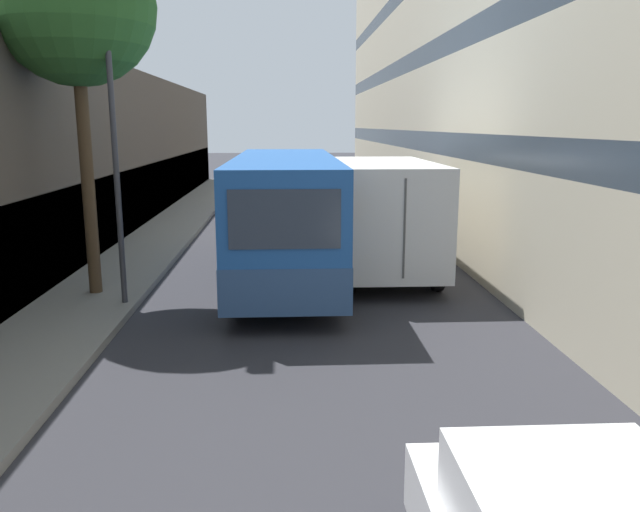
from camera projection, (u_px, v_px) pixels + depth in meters
The scene contains 7 objects.
ground_plane at pixel (308, 292), 14.79m from camera, with size 150.00×150.00×0.00m, color #2B2B30.
sidewalk_left at pixel (100, 292), 14.53m from camera, with size 2.25×60.00×0.15m.
bus at pixel (286, 215), 15.87m from camera, with size 2.49×9.57×3.11m.
box_truck at pixel (381, 212), 16.75m from camera, with size 2.31×7.34×2.97m.
panel_van at pixel (279, 190), 27.37m from camera, with size 1.94×4.30×1.91m.
street_lamp at pixel (108, 51), 12.32m from camera, with size 0.36×0.80×7.57m.
street_tree_left at pixel (74, 6), 12.95m from camera, with size 3.37×3.37×7.88m.
Camera 1 is at (-0.44, 0.71, 3.89)m, focal length 35.00 mm.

